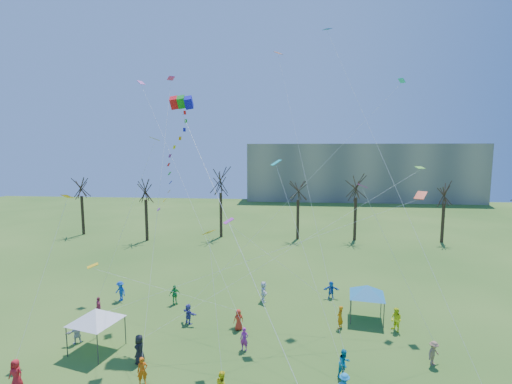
# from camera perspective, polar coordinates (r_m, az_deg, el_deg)

# --- Properties ---
(distant_building) EXTENTS (60.00, 14.00, 15.00)m
(distant_building) POSITION_cam_1_polar(r_m,az_deg,el_deg) (100.46, 16.33, 3.10)
(distant_building) COLOR gray
(distant_building) RESTS_ON ground
(bare_tree_row) EXTENTS (70.92, 8.92, 10.81)m
(bare_tree_row) POSITION_cam_1_polar(r_m,az_deg,el_deg) (53.31, 5.50, -0.14)
(bare_tree_row) COLOR black
(bare_tree_row) RESTS_ON ground
(big_box_kite) EXTENTS (5.81, 7.57, 21.80)m
(big_box_kite) POSITION_cam_1_polar(r_m,az_deg,el_deg) (27.17, -12.58, 4.58)
(big_box_kite) COLOR red
(big_box_kite) RESTS_ON ground
(canopy_tent_white) EXTENTS (3.83, 3.83, 2.96)m
(canopy_tent_white) POSITION_cam_1_polar(r_m,az_deg,el_deg) (27.56, -24.25, -17.48)
(canopy_tent_white) COLOR #3F3F44
(canopy_tent_white) RESTS_ON ground
(canopy_tent_blue) EXTENTS (3.70, 3.70, 2.81)m
(canopy_tent_blue) POSITION_cam_1_polar(r_m,az_deg,el_deg) (30.82, 17.35, -14.79)
(canopy_tent_blue) COLOR #3F3F44
(canopy_tent_blue) RESTS_ON ground
(festival_crowd) EXTENTS (25.99, 16.11, 1.85)m
(festival_crowd) POSITION_cam_1_polar(r_m,az_deg,el_deg) (27.72, -3.05, -20.53)
(festival_crowd) COLOR red
(festival_crowd) RESTS_ON ground
(small_kites_aloft) EXTENTS (26.19, 16.89, 33.84)m
(small_kites_aloft) POSITION_cam_1_polar(r_m,az_deg,el_deg) (27.30, -0.90, 5.93)
(small_kites_aloft) COLOR #FFA10D
(small_kites_aloft) RESTS_ON ground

